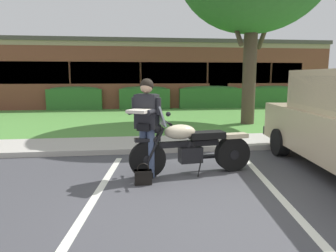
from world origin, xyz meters
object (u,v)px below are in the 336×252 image
(hedge_center_left, at_px, (144,97))
(brick_building, at_px, (137,75))
(motorcycle, at_px, (196,147))
(hedge_center_right, at_px, (210,97))
(rider_person, at_px, (146,120))
(hedge_right, at_px, (271,96))
(hedge_left, at_px, (75,98))
(handbag, at_px, (143,176))

(hedge_center_left, height_order, brick_building, brick_building)
(motorcycle, bearing_deg, brick_building, 91.88)
(motorcycle, distance_m, hedge_center_right, 11.33)
(rider_person, relative_size, hedge_right, 0.65)
(motorcycle, distance_m, hedge_right, 12.77)
(motorcycle, height_order, rider_person, rider_person)
(rider_person, xyz_separation_m, hedge_left, (-2.99, 10.99, -0.36))
(hedge_center_left, relative_size, brick_building, 0.12)
(rider_person, distance_m, hedge_center_right, 11.71)
(hedge_left, bearing_deg, motorcycle, -70.39)
(hedge_center_left, bearing_deg, motorcycle, -88.11)
(hedge_left, bearing_deg, hedge_center_left, 0.00)
(rider_person, distance_m, handbag, 0.94)
(hedge_left, bearing_deg, handbag, -75.60)
(hedge_right, height_order, brick_building, brick_building)
(handbag, relative_size, hedge_left, 0.13)
(handbag, bearing_deg, hedge_center_right, 70.01)
(hedge_center_left, bearing_deg, hedge_right, 0.00)
(motorcycle, relative_size, hedge_center_left, 0.86)
(hedge_right, bearing_deg, hedge_left, 180.00)
(motorcycle, distance_m, brick_building, 16.66)
(handbag, bearing_deg, motorcycle, 25.35)
(handbag, bearing_deg, brick_building, 88.59)
(motorcycle, distance_m, hedge_center_left, 10.89)
(brick_building, bearing_deg, rider_person, -91.16)
(hedge_center_right, distance_m, hedge_right, 3.52)
(rider_person, height_order, hedge_center_right, rider_person)
(hedge_center_left, height_order, hedge_center_right, same)
(handbag, relative_size, hedge_center_left, 0.14)
(hedge_center_left, relative_size, hedge_center_right, 0.77)
(hedge_center_right, bearing_deg, motorcycle, -106.19)
(motorcycle, bearing_deg, hedge_right, 58.47)
(brick_building, bearing_deg, hedge_center_left, -88.13)
(rider_person, bearing_deg, motorcycle, 6.71)
(hedge_left, bearing_deg, brick_building, 59.73)
(hedge_center_right, bearing_deg, handbag, -109.99)
(hedge_right, xyz_separation_m, brick_building, (-7.22, 5.71, 1.19))
(hedge_left, xyz_separation_m, hedge_right, (10.56, 0.00, -0.00))
(motorcycle, relative_size, brick_building, 0.11)
(rider_person, xyz_separation_m, hedge_center_right, (4.04, 10.99, -0.36))
(motorcycle, xyz_separation_m, handbag, (-0.97, -0.46, -0.34))
(handbag, relative_size, brick_building, 0.02)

